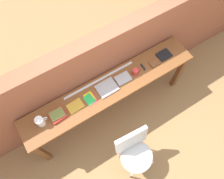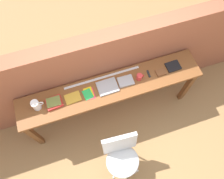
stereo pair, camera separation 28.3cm
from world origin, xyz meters
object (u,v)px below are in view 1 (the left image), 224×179
Objects in this scene: chair_white_moulded at (135,151)px; multitool_folded at (143,67)px; book_stack_leftmost at (58,115)px; leather_journal_brown at (154,63)px; magazine_cycling at (75,106)px; book_open_centre at (107,88)px; pitcher_white at (40,122)px; book_repair_rightmost at (164,55)px; pamphlet_pile_colourful at (90,98)px; mug at (135,72)px.

multitool_folded reaches higher than chair_white_moulded.
chair_white_moulded is 1.11m from book_stack_leftmost.
multitool_folded is at bearing 166.53° from leather_journal_brown.
book_open_centre is at bearing -1.96° from magazine_cycling.
book_repair_rightmost is (1.87, 0.00, -0.07)m from pitcher_white.
magazine_cycling is (0.45, -0.02, -0.07)m from pitcher_white.
multitool_folded reaches higher than pamphlet_pile_colourful.
leather_journal_brown reaches higher than chair_white_moulded.
chair_white_moulded is 8.10× the size of mug.
book_stack_leftmost is at bearing 127.01° from chair_white_moulded.
chair_white_moulded is 1.39m from book_repair_rightmost.
book_open_centre is 2.05× the size of leather_journal_brown.
pamphlet_pile_colourful is (0.45, -0.01, -0.02)m from book_stack_leftmost.
magazine_cycling is 1.13× the size of pamphlet_pile_colourful.
pitcher_white is 0.66m from pamphlet_pile_colourful.
multitool_folded is (0.85, 0.02, 0.00)m from pamphlet_pile_colourful.
pamphlet_pile_colourful is at bearing -178.43° from multitool_folded.
magazine_cycling is at bearing 179.64° from book_repair_rightmost.
book_repair_rightmost is at bearing 0.45° from book_stack_leftmost.
book_stack_leftmost is 1.15m from mug.
book_open_centre is at bearing 179.53° from book_repair_rightmost.
book_stack_leftmost is at bearing 179.30° from book_repair_rightmost.
mug is at bearing 176.17° from leather_journal_brown.
leather_journal_brown is (1.67, -0.03, -0.07)m from pitcher_white.
mug reaches higher than multitool_folded.
mug is (0.70, 0.00, 0.04)m from pamphlet_pile_colourful.
book_stack_leftmost is 0.80× the size of book_open_centre.
pitcher_white is at bearing 177.03° from book_stack_leftmost.
mug is at bearing 57.17° from chair_white_moulded.
book_open_centre is 2.42× the size of multitool_folded.
leather_journal_brown is at bearing -0.62° from pamphlet_pile_colourful.
pamphlet_pile_colourful is at bearing -177.87° from book_open_centre.
book_open_centre is (0.09, 0.83, 0.36)m from chair_white_moulded.
pitcher_white reaches higher than book_repair_rightmost.
magazine_cycling is at bearing -1.61° from book_stack_leftmost.
book_stack_leftmost is 0.71m from book_open_centre.
book_open_centre is at bearing 84.10° from chair_white_moulded.
pamphlet_pile_colourful is at bearing -4.39° from magazine_cycling.
chair_white_moulded is at bearing -137.77° from leather_journal_brown.
magazine_cycling is 0.47m from book_open_centre.
book_repair_rightmost is at bearing -2.20° from magazine_cycling.
pitcher_white is 0.21m from book_stack_leftmost.
pamphlet_pile_colourful is at bearing 177.74° from leather_journal_brown.
pitcher_white is at bearing 174.76° from magazine_cycling.
chair_white_moulded is 1.26m from pitcher_white.
mug is (0.91, -0.00, 0.04)m from magazine_cycling.
multitool_folded is (0.68, 0.84, 0.36)m from chair_white_moulded.
chair_white_moulded is at bearing -96.73° from book_open_centre.
book_stack_leftmost reaches higher than book_open_centre.
book_stack_leftmost reaches higher than leather_journal_brown.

